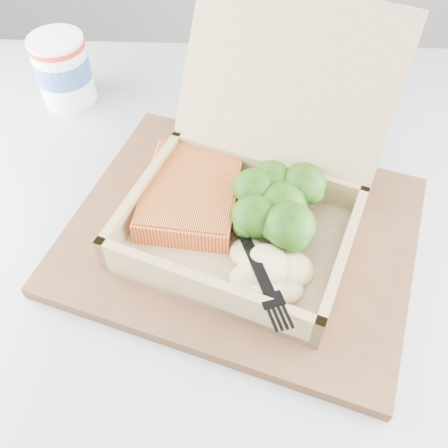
# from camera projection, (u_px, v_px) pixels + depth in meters

# --- Properties ---
(cafe_table) EXTENTS (0.94, 0.94, 0.75)m
(cafe_table) POSITION_uv_depth(u_px,v_px,m) (246.00, 332.00, 0.72)
(cafe_table) COLOR black
(cafe_table) RESTS_ON floor
(serving_tray) EXTENTS (0.43, 0.37, 0.02)m
(serving_tray) POSITION_uv_depth(u_px,v_px,m) (241.00, 234.00, 0.57)
(serving_tray) COLOR brown
(serving_tray) RESTS_ON cafe_table
(takeout_container) EXTENTS (0.30, 0.34, 0.20)m
(takeout_container) POSITION_uv_depth(u_px,v_px,m) (255.00, 180.00, 0.54)
(takeout_container) COLOR tan
(takeout_container) RESTS_ON serving_tray
(salmon_fillet) EXTENTS (0.10, 0.14, 0.03)m
(salmon_fillet) POSITION_uv_depth(u_px,v_px,m) (191.00, 193.00, 0.57)
(salmon_fillet) COLOR orange
(salmon_fillet) RESTS_ON takeout_container
(broccoli_pile) EXTENTS (0.12, 0.12, 0.04)m
(broccoli_pile) POSITION_uv_depth(u_px,v_px,m) (281.00, 207.00, 0.54)
(broccoli_pile) COLOR #346E18
(broccoli_pile) RESTS_ON takeout_container
(mashed_potatoes) EXTENTS (0.08, 0.07, 0.03)m
(mashed_potatoes) POSITION_uv_depth(u_px,v_px,m) (264.00, 266.00, 0.51)
(mashed_potatoes) COLOR beige
(mashed_potatoes) RESTS_ON takeout_container
(plastic_fork) EXTENTS (0.07, 0.15, 0.02)m
(plastic_fork) POSITION_uv_depth(u_px,v_px,m) (247.00, 240.00, 0.51)
(plastic_fork) COLOR black
(plastic_fork) RESTS_ON mashed_potatoes
(paper_cup) EXTENTS (0.08, 0.08, 0.10)m
(paper_cup) POSITION_uv_depth(u_px,v_px,m) (63.00, 68.00, 0.70)
(paper_cup) COLOR white
(paper_cup) RESTS_ON cafe_table
(receipt) EXTENTS (0.07, 0.13, 0.00)m
(receipt) POSITION_uv_depth(u_px,v_px,m) (274.00, 117.00, 0.71)
(receipt) COLOR white
(receipt) RESTS_ON cafe_table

